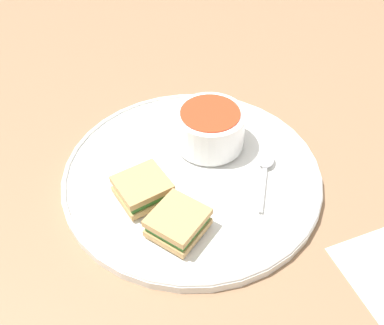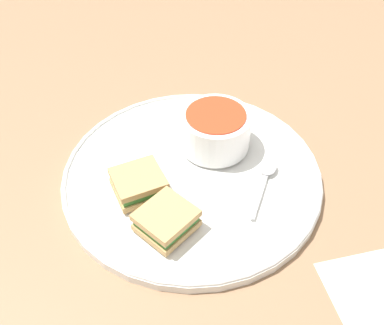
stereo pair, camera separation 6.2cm
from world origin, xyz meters
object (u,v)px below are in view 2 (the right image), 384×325
at_px(sandwich_half_near, 139,183).
at_px(sandwich_half_far, 166,220).
at_px(spoon, 267,171).
at_px(soup_bowl, 215,130).

bearing_deg(sandwich_half_near, sandwich_half_far, -168.68).
height_order(sandwich_half_near, sandwich_half_far, same).
bearing_deg(spoon, sandwich_half_far, 143.77).
height_order(soup_bowl, sandwich_half_far, soup_bowl).
distance_m(spoon, sandwich_half_near, 0.18).
bearing_deg(sandwich_half_far, soup_bowl, -44.24).
xyz_separation_m(soup_bowl, spoon, (-0.08, -0.04, -0.03)).
distance_m(soup_bowl, sandwich_half_near, 0.14).
height_order(spoon, sandwich_half_near, sandwich_half_near).
distance_m(spoon, sandwich_half_far, 0.17).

